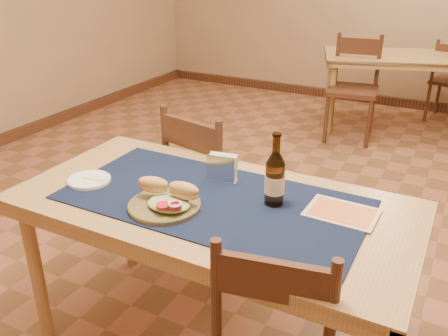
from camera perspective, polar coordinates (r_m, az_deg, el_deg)
The scene contains 13 objects.
room at distance 2.41m, azimuth 8.20°, elevation 18.30°, with size 6.04×7.04×2.84m.
main_table at distance 1.94m, azimuth -1.39°, elevation -6.01°, with size 1.60×0.80×0.75m.
placemat at distance 1.89m, azimuth -1.41°, elevation -3.78°, with size 1.20×0.60×0.01m, color #0E1734.
baseboard at distance 2.88m, azimuth 6.59°, elevation -9.43°, with size 6.00×7.00×0.10m.
back_table at distance 5.04m, azimuth 20.80°, elevation 11.69°, with size 1.67×1.19×0.75m.
chair_main_far at distance 2.60m, azimuth -1.52°, elevation -2.04°, with size 0.52×0.52×0.94m.
chair_back_near at distance 4.68m, azimuth 15.29°, elevation 9.42°, with size 0.50×0.50×0.97m.
sandwich_plate at distance 1.83m, azimuth -6.95°, elevation -3.96°, with size 0.28×0.28×0.11m.
side_plate at distance 2.11m, azimuth -15.92°, elevation -1.35°, with size 0.18×0.18×0.02m.
fork at distance 2.09m, azimuth -15.08°, elevation -1.36°, with size 0.11×0.04×0.00m.
beer_bottle at distance 1.82m, azimuth 6.14°, elevation -1.27°, with size 0.08×0.08×0.29m.
napkin_holder at distance 2.02m, azimuth -0.23°, elevation -0.03°, with size 0.14×0.07×0.12m.
menu_card at distance 1.85m, azimuth 14.00°, elevation -5.18°, with size 0.27×0.20×0.01m.
Camera 1 is at (0.82, -2.25, 1.65)m, focal length 38.00 mm.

